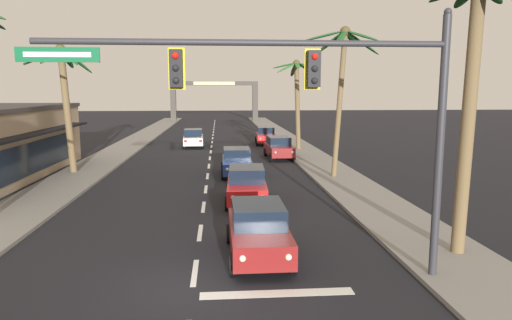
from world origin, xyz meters
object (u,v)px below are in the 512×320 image
(palm_right_third, at_px, (297,88))
(sedan_lead_at_stop_bar, at_px, (258,230))
(sedan_parked_mid_kerb, at_px, (279,147))
(sedan_fifth_in_queue, at_px, (237,162))
(town_gateway_arch, at_px, (214,96))
(sedan_oncoming_far, at_px, (193,138))
(palm_right_second, at_px, (343,68))
(palm_left_third, at_px, (64,84))
(sedan_third_in_queue, at_px, (247,185))
(palm_right_nearest, at_px, (473,72))
(traffic_signal_mast, at_px, (320,94))
(sedan_parked_nearest_kerb, at_px, (265,135))

(palm_right_third, bearing_deg, sedan_lead_at_stop_bar, -102.18)
(sedan_parked_mid_kerb, distance_m, palm_right_third, 6.93)
(sedan_fifth_in_queue, relative_size, town_gateway_arch, 0.30)
(sedan_oncoming_far, height_order, sedan_parked_mid_kerb, same)
(palm_right_third, bearing_deg, palm_right_second, -88.25)
(sedan_lead_at_stop_bar, xyz_separation_m, palm_right_third, (5.56, 25.77, 4.57))
(sedan_oncoming_far, height_order, palm_left_third, palm_left_third)
(sedan_oncoming_far, xyz_separation_m, sedan_parked_mid_kerb, (6.98, -7.83, 0.00))
(town_gateway_arch, bearing_deg, palm_left_third, -100.09)
(sedan_fifth_in_queue, relative_size, sedan_oncoming_far, 0.99)
(sedan_third_in_queue, distance_m, palm_left_third, 14.33)
(sedan_parked_mid_kerb, relative_size, town_gateway_arch, 0.31)
(sedan_parked_mid_kerb, bearing_deg, palm_left_third, -157.94)
(sedan_third_in_queue, distance_m, palm_right_third, 20.03)
(palm_right_second, bearing_deg, sedan_third_in_queue, -136.68)
(sedan_third_in_queue, relative_size, palm_right_second, 0.51)
(sedan_fifth_in_queue, distance_m, palm_right_nearest, 16.76)
(traffic_signal_mast, xyz_separation_m, sedan_fifth_in_queue, (-1.54, 16.31, -4.25))
(palm_right_nearest, height_order, town_gateway_arch, palm_right_nearest)
(traffic_signal_mast, xyz_separation_m, sedan_third_in_queue, (-1.36, 9.24, -4.25))
(sedan_fifth_in_queue, xyz_separation_m, sedan_oncoming_far, (-3.47, 14.74, 0.00))
(sedan_parked_nearest_kerb, relative_size, palm_right_second, 0.51)
(sedan_oncoming_far, relative_size, palm_right_third, 0.58)
(traffic_signal_mast, distance_m, sedan_third_in_queue, 10.26)
(palm_right_nearest, distance_m, palm_right_third, 26.29)
(sedan_parked_nearest_kerb, xyz_separation_m, sedan_parked_mid_kerb, (0.07, -9.59, 0.00))
(sedan_oncoming_far, height_order, town_gateway_arch, town_gateway_arch)
(sedan_third_in_queue, height_order, palm_left_third, palm_left_third)
(palm_right_nearest, relative_size, palm_right_third, 1.11)
(traffic_signal_mast, height_order, sedan_lead_at_stop_bar, traffic_signal_mast)
(sedan_third_in_queue, xyz_separation_m, sedan_oncoming_far, (-3.65, 21.81, 0.00))
(sedan_oncoming_far, bearing_deg, sedan_third_in_queue, -80.49)
(sedan_lead_at_stop_bar, height_order, palm_right_nearest, palm_right_nearest)
(palm_right_nearest, bearing_deg, sedan_parked_nearest_kerb, 95.68)
(sedan_parked_mid_kerb, bearing_deg, sedan_parked_nearest_kerb, 90.41)
(sedan_parked_mid_kerb, bearing_deg, sedan_oncoming_far, 131.72)
(sedan_third_in_queue, bearing_deg, sedan_oncoming_far, 99.51)
(sedan_fifth_in_queue, height_order, town_gateway_arch, town_gateway_arch)
(palm_right_nearest, relative_size, palm_right_second, 0.98)
(sedan_fifth_in_queue, relative_size, palm_right_second, 0.50)
(sedan_oncoming_far, xyz_separation_m, palm_left_third, (-7.04, -13.51, 4.71))
(sedan_fifth_in_queue, height_order, sedan_oncoming_far, same)
(sedan_lead_at_stop_bar, xyz_separation_m, palm_left_third, (-10.64, 15.36, 4.71))
(traffic_signal_mast, height_order, palm_right_second, palm_right_second)
(palm_left_third, distance_m, town_gateway_arch, 49.67)
(palm_right_nearest, xyz_separation_m, town_gateway_arch, (-8.35, 64.75, -1.38))
(sedan_third_in_queue, xyz_separation_m, palm_right_third, (5.51, 18.70, 4.57))
(sedan_lead_at_stop_bar, relative_size, sedan_oncoming_far, 0.99)
(sedan_lead_at_stop_bar, distance_m, sedan_oncoming_far, 29.10)
(palm_left_third, bearing_deg, sedan_parked_mid_kerb, 22.06)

